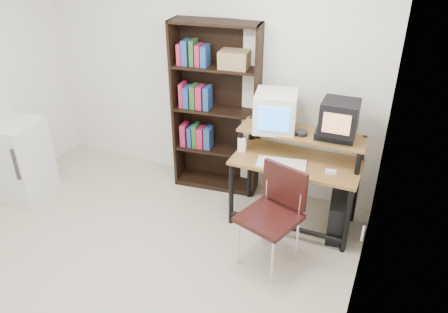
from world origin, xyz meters
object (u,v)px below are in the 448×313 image
at_px(mini_fridge, 19,159).
at_px(school_chair, 275,207).
at_px(computer_desk, 297,163).
at_px(pc_tower, 339,216).
at_px(crt_tv, 339,117).
at_px(bookshelf, 217,107).
at_px(crt_monitor, 276,111).

bearing_deg(mini_fridge, school_chair, -4.08).
xyz_separation_m(computer_desk, pc_tower, (0.48, -0.04, -0.48)).
bearing_deg(crt_tv, computer_desk, -165.90).
bearing_deg(mini_fridge, bookshelf, 23.92).
distance_m(crt_monitor, bookshelf, 0.82).
height_order(pc_tower, bookshelf, bookshelf).
distance_m(crt_monitor, mini_fridge, 2.90).
xyz_separation_m(crt_monitor, pc_tower, (0.76, -0.14, -0.95)).
bearing_deg(school_chair, crt_tv, 82.92).
xyz_separation_m(pc_tower, bookshelf, (-1.52, 0.41, 0.77)).
bearing_deg(bookshelf, mini_fridge, -157.41).
height_order(school_chair, mini_fridge, school_chair).
distance_m(pc_tower, bookshelf, 1.75).
height_order(crt_tv, bookshelf, bookshelf).
xyz_separation_m(crt_tv, pc_tower, (0.14, -0.13, -0.99)).
distance_m(crt_tv, mini_fridge, 3.49).
bearing_deg(pc_tower, school_chair, -136.01).
relative_size(crt_tv, mini_fridge, 0.38).
xyz_separation_m(computer_desk, mini_fridge, (-2.97, -0.73, -0.24)).
relative_size(computer_desk, crt_monitor, 2.60).
relative_size(computer_desk, crt_tv, 3.66).
bearing_deg(pc_tower, crt_tv, 131.12).
relative_size(computer_desk, mini_fridge, 1.38).
distance_m(school_chair, bookshelf, 1.50).
distance_m(computer_desk, school_chair, 0.66).
xyz_separation_m(pc_tower, mini_fridge, (-3.45, -0.69, 0.24)).
distance_m(computer_desk, bookshelf, 1.14).
xyz_separation_m(computer_desk, school_chair, (-0.01, -0.65, -0.11)).
height_order(computer_desk, bookshelf, bookshelf).
bearing_deg(bookshelf, crt_tv, -18.42).
xyz_separation_m(crt_tv, bookshelf, (-1.37, 0.28, -0.23)).
height_order(pc_tower, mini_fridge, mini_fridge).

